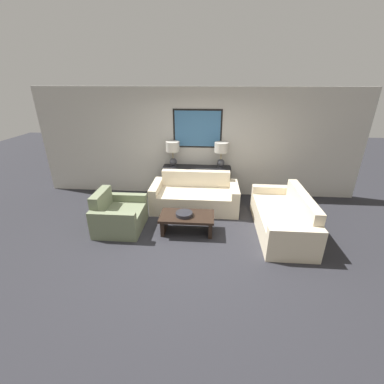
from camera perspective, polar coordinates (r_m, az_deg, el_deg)
ground_plane at (r=4.90m, az=-0.47°, el=-11.02°), size 20.00×20.00×0.00m
back_wall at (r=6.50m, az=1.23°, el=10.76°), size 7.99×0.12×2.65m
console_table at (r=6.53m, az=1.03°, el=2.26°), size 1.68×0.37×0.80m
table_lamp_left at (r=6.33m, az=-4.29°, el=9.34°), size 0.33×0.33×0.62m
table_lamp_right at (r=6.27m, az=6.52°, el=9.10°), size 0.33×0.33×0.62m
couch_by_back_wall at (r=5.97m, az=0.64°, el=-1.11°), size 1.97×0.90×0.82m
couch_by_side at (r=5.37m, az=19.60°, el=-5.62°), size 0.90×1.97×0.82m
coffee_table at (r=5.05m, az=-1.11°, el=-6.18°), size 1.05×0.56×0.38m
decorative_bowl at (r=4.97m, az=-1.76°, el=-4.90°), size 0.33×0.33×0.07m
armchair_near_back_wall at (r=5.40m, az=-15.99°, el=-5.10°), size 0.89×0.99×0.79m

